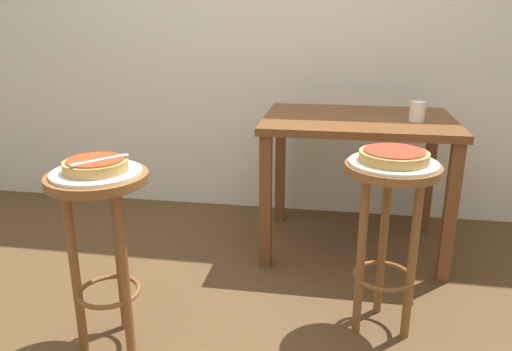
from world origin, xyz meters
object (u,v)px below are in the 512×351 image
(pizza_foreground, at_px, (96,165))
(pizza_server_knife, at_px, (100,160))
(pizza_middle, at_px, (394,156))
(cup_near_edge, at_px, (417,111))
(serving_plate_foreground, at_px, (96,172))
(serving_plate_middle, at_px, (393,163))
(stool_foreground, at_px, (102,223))
(dining_table, at_px, (357,138))
(stool_middle, at_px, (389,211))

(pizza_foreground, relative_size, pizza_server_knife, 1.07)
(pizza_middle, distance_m, cup_near_edge, 0.74)
(serving_plate_foreground, relative_size, serving_plate_middle, 0.95)
(stool_foreground, xyz_separation_m, cup_near_edge, (1.28, 1.03, 0.28))
(stool_foreground, bearing_deg, pizza_foreground, 169.38)
(pizza_middle, bearing_deg, serving_plate_foreground, -164.24)
(pizza_middle, relative_size, pizza_server_knife, 1.24)
(dining_table, bearing_deg, stool_middle, -81.77)
(pizza_foreground, distance_m, cup_near_edge, 1.64)
(stool_foreground, bearing_deg, serving_plate_middle, 15.76)
(stool_middle, relative_size, pizza_middle, 2.74)
(pizza_foreground, xyz_separation_m, dining_table, (0.99, 1.10, -0.12))
(pizza_foreground, xyz_separation_m, pizza_server_knife, (0.03, -0.02, 0.03))
(stool_foreground, distance_m, cup_near_edge, 1.67)
(stool_middle, bearing_deg, serving_plate_foreground, -164.24)
(stool_middle, relative_size, pizza_server_knife, 3.39)
(serving_plate_foreground, bearing_deg, stool_middle, 15.76)
(serving_plate_foreground, distance_m, pizza_server_knife, 0.07)
(stool_foreground, bearing_deg, cup_near_edge, 38.74)
(stool_foreground, height_order, pizza_foreground, pizza_foreground)
(stool_middle, bearing_deg, serving_plate_middle, 180.00)
(serving_plate_foreground, distance_m, cup_near_edge, 1.65)
(serving_plate_middle, bearing_deg, serving_plate_foreground, -164.24)
(pizza_middle, height_order, pizza_server_knife, pizza_server_knife)
(cup_near_edge, distance_m, pizza_server_knife, 1.63)
(stool_foreground, distance_m, serving_plate_foreground, 0.21)
(stool_foreground, distance_m, pizza_middle, 1.17)
(pizza_middle, height_order, cup_near_edge, cup_near_edge)
(stool_foreground, bearing_deg, serving_plate_foreground, 90.00)
(stool_foreground, xyz_separation_m, serving_plate_foreground, (0.00, 0.00, 0.21))
(pizza_middle, relative_size, cup_near_edge, 2.56)
(serving_plate_foreground, distance_m, serving_plate_middle, 1.14)
(stool_foreground, relative_size, pizza_foreground, 3.16)
(dining_table, height_order, pizza_server_knife, pizza_server_knife)
(pizza_middle, bearing_deg, stool_middle, 0.00)
(dining_table, distance_m, cup_near_edge, 0.35)
(stool_foreground, distance_m, pizza_server_knife, 0.26)
(dining_table, bearing_deg, pizza_server_knife, -130.55)
(stool_foreground, relative_size, dining_table, 0.73)
(dining_table, bearing_deg, pizza_middle, -81.77)
(stool_foreground, relative_size, serving_plate_foreground, 2.22)
(pizza_foreground, distance_m, stool_middle, 1.17)
(pizza_foreground, relative_size, pizza_middle, 0.87)
(serving_plate_foreground, height_order, dining_table, dining_table)
(pizza_middle, bearing_deg, pizza_foreground, -164.24)
(stool_foreground, height_order, pizza_server_knife, pizza_server_knife)
(serving_plate_middle, distance_m, cup_near_edge, 0.75)
(pizza_middle, distance_m, pizza_server_knife, 1.12)
(serving_plate_middle, bearing_deg, pizza_foreground, -164.24)
(serving_plate_foreground, bearing_deg, pizza_foreground, 180.00)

